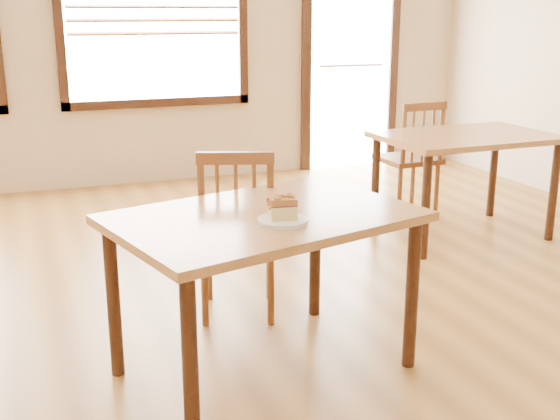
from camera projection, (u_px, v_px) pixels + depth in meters
name	position (u px, v px, depth m)	size (l,w,h in m)	color
ground	(278.00, 383.00, 3.12)	(8.00, 8.00, 0.00)	olive
entry_door	(351.00, 51.00, 7.15)	(1.08, 0.06, 2.29)	white
cafe_table_main	(264.00, 234.00, 3.05)	(1.45, 1.14, 0.75)	#A4703F
cafe_chair_main	(237.00, 231.00, 3.69)	(0.54, 0.54, 0.94)	brown
cafe_table_second	(466.00, 148.00, 4.99)	(1.22, 0.83, 0.75)	#A4703F
cafe_chair_second	(411.00, 158.00, 5.54)	(0.44, 0.44, 0.93)	brown
plate	(283.00, 221.00, 2.90)	(0.21, 0.21, 0.02)	white
cake_slice	(282.00, 207.00, 2.88)	(0.13, 0.10, 0.11)	#E8CC83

